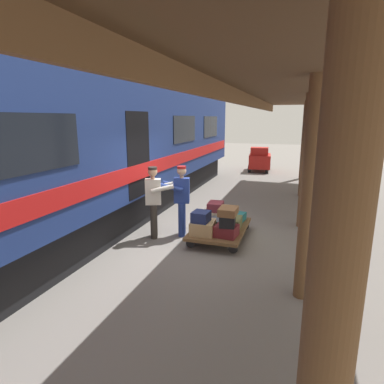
% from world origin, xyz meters
% --- Properties ---
extents(ground_plane, '(60.00, 60.00, 0.00)m').
position_xyz_m(ground_plane, '(0.00, 0.00, 0.00)').
color(ground_plane, slate).
extents(platform_canopy, '(3.20, 18.90, 3.56)m').
position_xyz_m(platform_canopy, '(-1.91, 0.00, 3.29)').
color(platform_canopy, brown).
rests_on(platform_canopy, ground_plane).
extents(train_car, '(3.03, 18.43, 4.00)m').
position_xyz_m(train_car, '(3.29, 0.00, 2.06)').
color(train_car, navy).
rests_on(train_car, ground_plane).
extents(luggage_cart, '(1.19, 1.94, 0.27)m').
position_xyz_m(luggage_cart, '(-0.13, -0.29, 0.23)').
color(luggage_cart, brown).
rests_on(luggage_cart, ground_plane).
extents(suitcase_teal_softside, '(0.47, 0.65, 0.19)m').
position_xyz_m(suitcase_teal_softside, '(-0.40, -0.82, 0.37)').
color(suitcase_teal_softside, '#1E666B').
rests_on(suitcase_teal_softside, luggage_cart).
extents(suitcase_cream_canvas, '(0.58, 0.64, 0.25)m').
position_xyz_m(suitcase_cream_canvas, '(0.13, -0.82, 0.40)').
color(suitcase_cream_canvas, beige).
rests_on(suitcase_cream_canvas, luggage_cart).
extents(suitcase_olive_duffel, '(0.45, 0.60, 0.26)m').
position_xyz_m(suitcase_olive_duffel, '(-0.40, -0.29, 0.40)').
color(suitcase_olive_duffel, brown).
rests_on(suitcase_olive_duffel, luggage_cart).
extents(suitcase_maroon_trunk, '(0.52, 0.50, 0.24)m').
position_xyz_m(suitcase_maroon_trunk, '(-0.40, 0.25, 0.39)').
color(suitcase_maroon_trunk, maroon).
rests_on(suitcase_maroon_trunk, luggage_cart).
extents(suitcase_tan_vintage, '(0.57, 0.62, 0.28)m').
position_xyz_m(suitcase_tan_vintage, '(0.13, 0.25, 0.41)').
color(suitcase_tan_vintage, tan).
rests_on(suitcase_tan_vintage, luggage_cart).
extents(suitcase_slate_roller, '(0.57, 0.52, 0.18)m').
position_xyz_m(suitcase_slate_roller, '(0.13, -0.29, 0.37)').
color(suitcase_slate_roller, '#4C515B').
rests_on(suitcase_slate_roller, luggage_cart).
extents(suitcase_navy_fabric, '(0.38, 0.42, 0.23)m').
position_xyz_m(suitcase_navy_fabric, '(0.17, 0.28, 0.67)').
color(suitcase_navy_fabric, navy).
rests_on(suitcase_navy_fabric, suitcase_tan_vintage).
extents(suitcase_burgundy_valise, '(0.38, 0.48, 0.22)m').
position_xyz_m(suitcase_burgundy_valise, '(0.11, -0.78, 0.63)').
color(suitcase_burgundy_valise, maroon).
rests_on(suitcase_burgundy_valise, suitcase_cream_canvas).
extents(suitcase_black_hardshell, '(0.36, 0.45, 0.24)m').
position_xyz_m(suitcase_black_hardshell, '(-0.43, 0.27, 0.64)').
color(suitcase_black_hardshell, black).
rests_on(suitcase_black_hardshell, suitcase_maroon_trunk).
extents(suitcase_brown_leather, '(0.37, 0.49, 0.16)m').
position_xyz_m(suitcase_brown_leather, '(-0.43, 0.24, 0.84)').
color(suitcase_brown_leather, brown).
rests_on(suitcase_brown_leather, suitcase_black_hardshell).
extents(porter_in_overalls, '(0.72, 0.54, 1.70)m').
position_xyz_m(porter_in_overalls, '(0.81, -0.20, 0.93)').
color(porter_in_overalls, navy).
rests_on(porter_in_overalls, ground_plane).
extents(porter_by_door, '(0.74, 0.59, 1.70)m').
position_xyz_m(porter_by_door, '(1.36, 0.13, 0.93)').
color(porter_by_door, '#332D28').
rests_on(porter_by_door, ground_plane).
extents(baggage_tug, '(1.26, 1.80, 1.30)m').
position_xyz_m(baggage_tug, '(0.18, -10.65, 0.63)').
color(baggage_tug, '#B21E19').
rests_on(baggage_tug, ground_plane).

